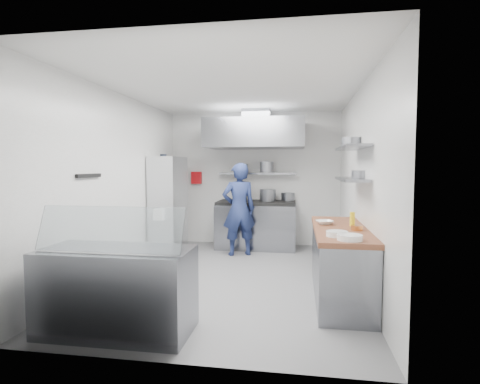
% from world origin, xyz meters
% --- Properties ---
extents(floor, '(5.00, 5.00, 0.00)m').
position_xyz_m(floor, '(0.00, 0.00, 0.00)').
color(floor, slate).
rests_on(floor, ground).
extents(ceiling, '(5.00, 5.00, 0.00)m').
position_xyz_m(ceiling, '(0.00, 0.00, 2.80)').
color(ceiling, silver).
rests_on(ceiling, wall_back).
extents(wall_back, '(3.60, 2.80, 0.02)m').
position_xyz_m(wall_back, '(0.00, 2.50, 1.40)').
color(wall_back, white).
rests_on(wall_back, floor).
extents(wall_front, '(3.60, 2.80, 0.02)m').
position_xyz_m(wall_front, '(0.00, -2.50, 1.40)').
color(wall_front, white).
rests_on(wall_front, floor).
extents(wall_left, '(2.80, 5.00, 0.02)m').
position_xyz_m(wall_left, '(-1.80, 0.00, 1.40)').
color(wall_left, white).
rests_on(wall_left, floor).
extents(wall_right, '(2.80, 5.00, 0.02)m').
position_xyz_m(wall_right, '(1.80, 0.00, 1.40)').
color(wall_right, white).
rests_on(wall_right, floor).
extents(gas_range, '(1.60, 0.80, 0.90)m').
position_xyz_m(gas_range, '(0.10, 2.10, 0.45)').
color(gas_range, gray).
rests_on(gas_range, floor).
extents(cooktop, '(1.57, 0.78, 0.06)m').
position_xyz_m(cooktop, '(0.10, 2.10, 0.93)').
color(cooktop, black).
rests_on(cooktop, gas_range).
extents(stock_pot_left, '(0.26, 0.26, 0.20)m').
position_xyz_m(stock_pot_left, '(-0.22, 2.10, 1.06)').
color(stock_pot_left, slate).
rests_on(stock_pot_left, cooktop).
extents(stock_pot_mid, '(0.33, 0.33, 0.24)m').
position_xyz_m(stock_pot_mid, '(0.32, 2.19, 1.08)').
color(stock_pot_mid, slate).
rests_on(stock_pot_mid, cooktop).
extents(stock_pot_right, '(0.28, 0.28, 0.16)m').
position_xyz_m(stock_pot_right, '(0.73, 2.39, 1.04)').
color(stock_pot_right, slate).
rests_on(stock_pot_right, cooktop).
extents(over_range_shelf, '(1.60, 0.30, 0.04)m').
position_xyz_m(over_range_shelf, '(0.10, 2.34, 1.52)').
color(over_range_shelf, gray).
rests_on(over_range_shelf, wall_back).
extents(shelf_pot_a, '(0.25, 0.25, 0.18)m').
position_xyz_m(shelf_pot_a, '(-0.19, 2.09, 1.63)').
color(shelf_pot_a, slate).
rests_on(shelf_pot_a, over_range_shelf).
extents(shelf_pot_b, '(0.27, 0.27, 0.22)m').
position_xyz_m(shelf_pot_b, '(0.31, 2.15, 1.65)').
color(shelf_pot_b, slate).
rests_on(shelf_pot_b, over_range_shelf).
extents(extractor_hood, '(1.90, 1.15, 0.55)m').
position_xyz_m(extractor_hood, '(0.10, 1.93, 2.30)').
color(extractor_hood, gray).
rests_on(extractor_hood, wall_back).
extents(hood_duct, '(0.55, 0.55, 0.24)m').
position_xyz_m(hood_duct, '(0.10, 2.15, 2.68)').
color(hood_duct, slate).
rests_on(hood_duct, extractor_hood).
extents(red_firebox, '(0.22, 0.10, 0.26)m').
position_xyz_m(red_firebox, '(-1.25, 2.44, 1.42)').
color(red_firebox, red).
rests_on(red_firebox, wall_back).
extents(chef, '(0.74, 0.62, 1.73)m').
position_xyz_m(chef, '(-0.15, 1.44, 0.87)').
color(chef, navy).
rests_on(chef, floor).
extents(wire_rack, '(0.50, 0.90, 1.85)m').
position_xyz_m(wire_rack, '(-1.53, 1.43, 0.93)').
color(wire_rack, silver).
rests_on(wire_rack, floor).
extents(rack_bin_a, '(0.18, 0.22, 0.20)m').
position_xyz_m(rack_bin_a, '(-1.53, 0.98, 0.80)').
color(rack_bin_a, white).
rests_on(rack_bin_a, wire_rack).
extents(rack_bin_b, '(0.14, 0.18, 0.16)m').
position_xyz_m(rack_bin_b, '(-1.53, 1.31, 1.30)').
color(rack_bin_b, yellow).
rests_on(rack_bin_b, wire_rack).
extents(rack_jar, '(0.12, 0.12, 0.18)m').
position_xyz_m(rack_jar, '(-1.48, 1.05, 1.80)').
color(rack_jar, black).
rests_on(rack_jar, wire_rack).
extents(knife_strip, '(0.04, 0.55, 0.05)m').
position_xyz_m(knife_strip, '(-1.78, -0.90, 1.55)').
color(knife_strip, black).
rests_on(knife_strip, wall_left).
extents(prep_counter_base, '(0.62, 2.00, 0.84)m').
position_xyz_m(prep_counter_base, '(1.48, -0.60, 0.42)').
color(prep_counter_base, gray).
rests_on(prep_counter_base, floor).
extents(prep_counter_top, '(0.65, 2.04, 0.06)m').
position_xyz_m(prep_counter_top, '(1.48, -0.60, 0.87)').
color(prep_counter_top, brown).
rests_on(prep_counter_top, prep_counter_base).
extents(plate_stack_a, '(0.26, 0.26, 0.06)m').
position_xyz_m(plate_stack_a, '(1.49, -1.44, 0.93)').
color(plate_stack_a, white).
rests_on(plate_stack_a, prep_counter_top).
extents(plate_stack_b, '(0.24, 0.24, 0.06)m').
position_xyz_m(plate_stack_b, '(1.38, -1.24, 0.93)').
color(plate_stack_b, white).
rests_on(plate_stack_b, prep_counter_top).
extents(copper_pan, '(0.14, 0.14, 0.06)m').
position_xyz_m(copper_pan, '(1.65, -0.79, 0.93)').
color(copper_pan, '#C27536').
rests_on(copper_pan, prep_counter_top).
extents(squeeze_bottle, '(0.07, 0.07, 0.18)m').
position_xyz_m(squeeze_bottle, '(1.64, -0.46, 0.99)').
color(squeeze_bottle, yellow).
rests_on(squeeze_bottle, prep_counter_top).
extents(mixing_bowl, '(0.29, 0.29, 0.05)m').
position_xyz_m(mixing_bowl, '(1.30, -0.39, 0.93)').
color(mixing_bowl, white).
rests_on(mixing_bowl, prep_counter_top).
extents(wall_shelf_lower, '(0.30, 1.30, 0.04)m').
position_xyz_m(wall_shelf_lower, '(1.64, -0.30, 1.50)').
color(wall_shelf_lower, gray).
rests_on(wall_shelf_lower, wall_right).
extents(wall_shelf_upper, '(0.30, 1.30, 0.04)m').
position_xyz_m(wall_shelf_upper, '(1.64, -0.30, 1.92)').
color(wall_shelf_upper, gray).
rests_on(wall_shelf_upper, wall_right).
extents(shelf_pot_c, '(0.24, 0.24, 0.10)m').
position_xyz_m(shelf_pot_c, '(1.76, -0.30, 1.57)').
color(shelf_pot_c, slate).
rests_on(shelf_pot_c, wall_shelf_lower).
extents(shelf_pot_d, '(0.29, 0.29, 0.14)m').
position_xyz_m(shelf_pot_d, '(1.69, 0.07, 2.01)').
color(shelf_pot_d, slate).
rests_on(shelf_pot_d, wall_shelf_upper).
extents(display_case, '(1.50, 0.70, 0.85)m').
position_xyz_m(display_case, '(-0.84, -2.00, 0.42)').
color(display_case, gray).
rests_on(display_case, floor).
extents(display_glass, '(1.47, 0.19, 0.42)m').
position_xyz_m(display_glass, '(-0.84, -2.12, 1.07)').
color(display_glass, silver).
rests_on(display_glass, display_case).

